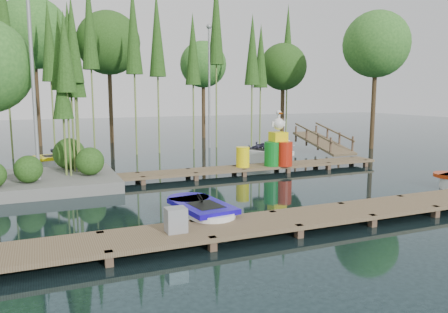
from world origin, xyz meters
name	(u,v)px	position (x,y,z in m)	size (l,w,h in m)	color
ground_plane	(216,191)	(0.00, 0.00, 0.00)	(90.00, 90.00, 0.00)	#1D3136
near_dock	(285,220)	(0.00, -4.50, 0.23)	(18.00, 1.50, 0.50)	brown
far_dock	(216,171)	(1.00, 2.50, 0.23)	(15.00, 1.20, 0.50)	brown
island	(9,96)	(-6.30, 3.29, 3.18)	(6.20, 4.20, 6.75)	slate
tree_screen	(104,38)	(-2.04, 10.60, 6.12)	(34.42, 18.53, 10.31)	#412F1B
lamp_island	(32,63)	(-5.50, 2.50, 4.26)	(0.30, 0.30, 7.25)	gray
lamp_rear	(209,76)	(4.00, 11.00, 4.26)	(0.30, 0.30, 7.25)	gray
ramp	(323,142)	(9.00, 6.50, 0.59)	(1.50, 3.94, 1.49)	brown
boat_blue	(201,214)	(-1.69, -3.17, 0.24)	(1.43, 2.61, 0.84)	white
boat_yellow_far	(61,161)	(-4.60, 7.10, 0.28)	(2.85, 1.71, 1.33)	white
boat_white_far	(264,156)	(4.41, 4.80, 0.31)	(2.47, 3.17, 1.37)	white
utility_cabinet	(176,220)	(-2.76, -4.50, 0.57)	(0.44, 0.37, 0.54)	gray
yellow_barrel	(243,157)	(2.18, 2.50, 0.71)	(0.55, 0.55, 0.82)	#FFE80D
drum_cluster	(279,149)	(3.79, 2.34, 0.98)	(1.33, 1.22, 2.30)	#0D761F
seagull_post	(289,150)	(4.36, 2.50, 0.90)	(0.55, 0.30, 0.89)	gray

